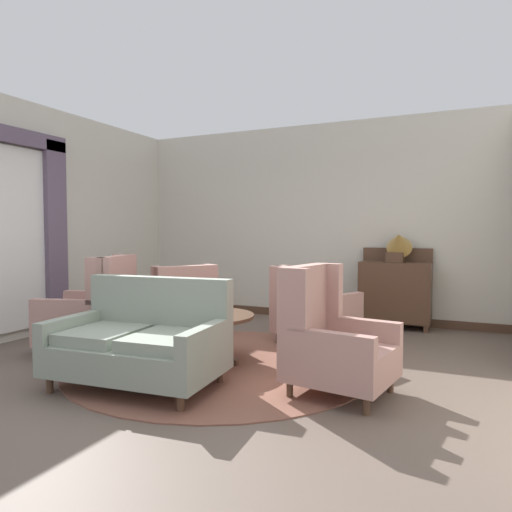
{
  "coord_description": "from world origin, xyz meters",
  "views": [
    {
      "loc": [
        2.3,
        -3.9,
        1.37
      ],
      "look_at": [
        0.13,
        0.88,
        1.1
      ],
      "focal_mm": 32.74,
      "sensor_mm": 36.0,
      "label": 1
    }
  ],
  "objects_px": {
    "porcelain_vase": "(207,300)",
    "armchair_beside_settee": "(178,306)",
    "gramophone": "(398,244)",
    "armchair_back_corner": "(331,340)",
    "armchair_near_sideboard": "(94,313)",
    "coffee_table": "(207,322)",
    "armchair_foreground_right": "(312,311)",
    "side_table": "(303,327)",
    "sideboard": "(395,291)",
    "settee": "(141,342)"
  },
  "relations": [
    {
      "from": "coffee_table",
      "to": "gramophone",
      "type": "relative_size",
      "value": 1.84
    },
    {
      "from": "sideboard",
      "to": "gramophone",
      "type": "relative_size",
      "value": 2.12
    },
    {
      "from": "coffee_table",
      "to": "armchair_beside_settee",
      "type": "bearing_deg",
      "value": 138.13
    },
    {
      "from": "porcelain_vase",
      "to": "side_table",
      "type": "xyz_separation_m",
      "value": [
        0.93,
        0.31,
        -0.26
      ]
    },
    {
      "from": "armchair_foreground_right",
      "to": "porcelain_vase",
      "type": "bearing_deg",
      "value": 84.84
    },
    {
      "from": "settee",
      "to": "gramophone",
      "type": "relative_size",
      "value": 2.84
    },
    {
      "from": "coffee_table",
      "to": "armchair_foreground_right",
      "type": "xyz_separation_m",
      "value": [
        0.75,
        1.22,
        -0.02
      ]
    },
    {
      "from": "porcelain_vase",
      "to": "gramophone",
      "type": "bearing_deg",
      "value": 59.15
    },
    {
      "from": "settee",
      "to": "armchair_beside_settee",
      "type": "bearing_deg",
      "value": 109.24
    },
    {
      "from": "armchair_beside_settee",
      "to": "armchair_back_corner",
      "type": "height_order",
      "value": "armchair_back_corner"
    },
    {
      "from": "settee",
      "to": "sideboard",
      "type": "relative_size",
      "value": 1.34
    },
    {
      "from": "gramophone",
      "to": "armchair_back_corner",
      "type": "bearing_deg",
      "value": -93.12
    },
    {
      "from": "armchair_near_sideboard",
      "to": "side_table",
      "type": "distance_m",
      "value": 2.37
    },
    {
      "from": "armchair_back_corner",
      "to": "sideboard",
      "type": "distance_m",
      "value": 3.02
    },
    {
      "from": "sideboard",
      "to": "armchair_beside_settee",
      "type": "bearing_deg",
      "value": -142.51
    },
    {
      "from": "settee",
      "to": "armchair_foreground_right",
      "type": "distance_m",
      "value": 2.28
    },
    {
      "from": "coffee_table",
      "to": "sideboard",
      "type": "height_order",
      "value": "sideboard"
    },
    {
      "from": "settee",
      "to": "sideboard",
      "type": "distance_m",
      "value": 3.92
    },
    {
      "from": "porcelain_vase",
      "to": "armchair_back_corner",
      "type": "relative_size",
      "value": 0.33
    },
    {
      "from": "armchair_foreground_right",
      "to": "armchair_near_sideboard",
      "type": "height_order",
      "value": "armchair_near_sideboard"
    },
    {
      "from": "armchair_back_corner",
      "to": "gramophone",
      "type": "distance_m",
      "value": 3.02
    },
    {
      "from": "armchair_foreground_right",
      "to": "coffee_table",
      "type": "bearing_deg",
      "value": 83.07
    },
    {
      "from": "porcelain_vase",
      "to": "armchair_beside_settee",
      "type": "xyz_separation_m",
      "value": [
        -0.92,
        0.83,
        -0.25
      ]
    },
    {
      "from": "porcelain_vase",
      "to": "sideboard",
      "type": "height_order",
      "value": "sideboard"
    },
    {
      "from": "armchair_foreground_right",
      "to": "sideboard",
      "type": "bearing_deg",
      "value": -93.72
    },
    {
      "from": "side_table",
      "to": "porcelain_vase",
      "type": "bearing_deg",
      "value": -161.79
    },
    {
      "from": "armchair_back_corner",
      "to": "armchair_near_sideboard",
      "type": "relative_size",
      "value": 0.98
    },
    {
      "from": "side_table",
      "to": "sideboard",
      "type": "bearing_deg",
      "value": 76.52
    },
    {
      "from": "armchair_beside_settee",
      "to": "side_table",
      "type": "relative_size",
      "value": 1.67
    },
    {
      "from": "armchair_beside_settee",
      "to": "gramophone",
      "type": "relative_size",
      "value": 2.13
    },
    {
      "from": "armchair_beside_settee",
      "to": "armchair_near_sideboard",
      "type": "bearing_deg",
      "value": 7.61
    },
    {
      "from": "armchair_beside_settee",
      "to": "armchair_foreground_right",
      "type": "height_order",
      "value": "armchair_beside_settee"
    },
    {
      "from": "porcelain_vase",
      "to": "sideboard",
      "type": "bearing_deg",
      "value": 60.81
    },
    {
      "from": "armchair_near_sideboard",
      "to": "sideboard",
      "type": "relative_size",
      "value": 0.97
    },
    {
      "from": "armchair_foreground_right",
      "to": "side_table",
      "type": "relative_size",
      "value": 1.61
    },
    {
      "from": "armchair_back_corner",
      "to": "sideboard",
      "type": "height_order",
      "value": "sideboard"
    },
    {
      "from": "armchair_back_corner",
      "to": "armchair_near_sideboard",
      "type": "height_order",
      "value": "armchair_near_sideboard"
    },
    {
      "from": "sideboard",
      "to": "gramophone",
      "type": "bearing_deg",
      "value": -61.13
    },
    {
      "from": "armchair_back_corner",
      "to": "side_table",
      "type": "relative_size",
      "value": 1.58
    },
    {
      "from": "porcelain_vase",
      "to": "armchair_foreground_right",
      "type": "distance_m",
      "value": 1.47
    },
    {
      "from": "armchair_back_corner",
      "to": "side_table",
      "type": "height_order",
      "value": "armchair_back_corner"
    },
    {
      "from": "coffee_table",
      "to": "armchair_foreground_right",
      "type": "height_order",
      "value": "armchair_foreground_right"
    },
    {
      "from": "porcelain_vase",
      "to": "settee",
      "type": "distance_m",
      "value": 0.9
    },
    {
      "from": "coffee_table",
      "to": "side_table",
      "type": "bearing_deg",
      "value": 15.71
    },
    {
      "from": "armchair_back_corner",
      "to": "armchair_foreground_right",
      "type": "xyz_separation_m",
      "value": [
        -0.67,
        1.58,
        -0.04
      ]
    },
    {
      "from": "gramophone",
      "to": "side_table",
      "type": "bearing_deg",
      "value": -105.16
    },
    {
      "from": "coffee_table",
      "to": "settee",
      "type": "height_order",
      "value": "settee"
    },
    {
      "from": "armchair_beside_settee",
      "to": "sideboard",
      "type": "distance_m",
      "value": 3.06
    },
    {
      "from": "side_table",
      "to": "settee",
      "type": "bearing_deg",
      "value": -134.45
    },
    {
      "from": "coffee_table",
      "to": "porcelain_vase",
      "type": "distance_m",
      "value": 0.24
    }
  ]
}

